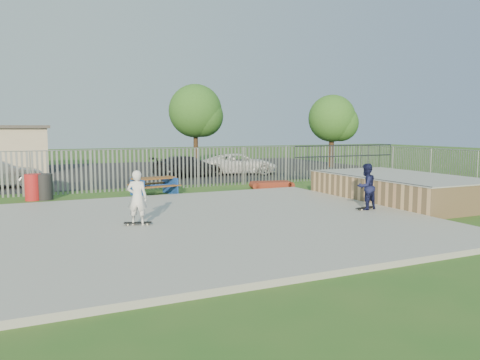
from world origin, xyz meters
name	(u,v)px	position (x,y,z in m)	size (l,w,h in m)	color
ground	(185,226)	(0.00, 0.00, 0.00)	(120.00, 120.00, 0.00)	#2C5E20
concrete_slab	(185,224)	(0.00, 0.00, 0.07)	(15.00, 12.00, 0.15)	#9F9F9A
quarter_pipe	(399,188)	(9.50, 1.04, 0.56)	(5.50, 7.05, 2.19)	tan
fence	(173,178)	(1.00, 4.59, 1.00)	(26.04, 16.02, 2.00)	gray
picnic_table	(154,186)	(0.81, 6.97, 0.41)	(2.16, 1.88, 0.81)	brown
funbox	(272,185)	(6.74, 6.87, 0.18)	(1.94, 1.28, 0.36)	maroon
trash_bin_red	(33,187)	(-4.13, 7.65, 0.55)	(0.66, 0.66, 1.10)	red
trash_bin_grey	(45,187)	(-3.69, 7.61, 0.55)	(0.66, 0.66, 1.10)	black
parking_lot	(98,173)	(0.00, 19.00, 0.01)	(40.00, 18.00, 0.02)	black
car_dark	(188,166)	(4.70, 13.85, 0.67)	(1.82, 4.47, 1.30)	black
car_white	(240,164)	(8.33, 14.13, 0.69)	(2.23, 4.83, 1.34)	white
tree_mid	(195,111)	(7.96, 21.78, 4.35)	(4.19, 4.19, 6.46)	#422D1A
tree_right	(332,119)	(17.20, 16.50, 3.74)	(3.61, 3.61, 5.57)	#442C1B
skateboard_a	(365,208)	(6.44, -0.59, 0.19)	(0.82, 0.33, 0.08)	black
skateboard_b	(138,223)	(-1.42, 0.10, 0.19)	(0.82, 0.43, 0.08)	black
skater_navy	(366,187)	(6.44, -0.59, 0.96)	(0.79, 0.61, 1.62)	#12153A
skater_white	(137,198)	(-1.42, 0.10, 0.96)	(0.59, 0.39, 1.62)	white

